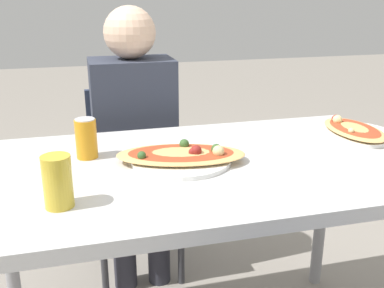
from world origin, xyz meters
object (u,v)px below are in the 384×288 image
Objects in this scene: person_seated at (134,129)px; drink_glass at (58,182)px; chair_far_seated at (133,169)px; soda_can at (86,138)px; dining_table at (202,186)px; pizza_main at (182,156)px; pizza_second at (353,131)px.

person_seated is 0.86m from drink_glass.
soda_can is at bearing 70.25° from chair_far_seated.
dining_table is 1.65× the size of chair_far_seated.
person_seated reaches higher than pizza_main.
dining_table is 0.62m from person_seated.
chair_far_seated is at bearing 100.04° from dining_table.
drink_glass reaches higher than pizza_second.
person_seated is 2.87× the size of pizza_main.
soda_can is at bearing 66.09° from person_seated.
dining_table is at bearing 100.04° from chair_far_seated.
dining_table is 4.39× the size of pizza_second.
pizza_second is (0.93, -0.02, -0.04)m from soda_can.
drink_glass is at bearing -148.95° from pizza_main.
chair_far_seated is at bearing -90.00° from person_seated.
soda_can is 0.93m from pizza_second.
pizza_main is 1.34× the size of pizza_second.
pizza_main is at bearing 31.05° from drink_glass.
soda_can is at bearing 178.99° from pizza_second.
drink_glass reaches higher than chair_far_seated.
drink_glass is (-0.08, -0.33, 0.00)m from soda_can.
chair_far_seated is 6.75× the size of soda_can.
pizza_second is (0.60, 0.12, 0.09)m from dining_table.
drink_glass reaches higher than pizza_main.
dining_table is at bearing 101.83° from person_seated.
chair_far_seated reaches higher than pizza_main.
pizza_second is at bearing 8.49° from pizza_main.
chair_far_seated is 0.25m from person_seated.
soda_can reaches higher than chair_far_seated.
dining_table is at bearing -168.78° from pizza_second.
person_seated is at bearing 66.09° from soda_can.
drink_glass is (-0.35, -0.21, 0.05)m from pizza_main.
dining_table is 10.73× the size of drink_glass.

